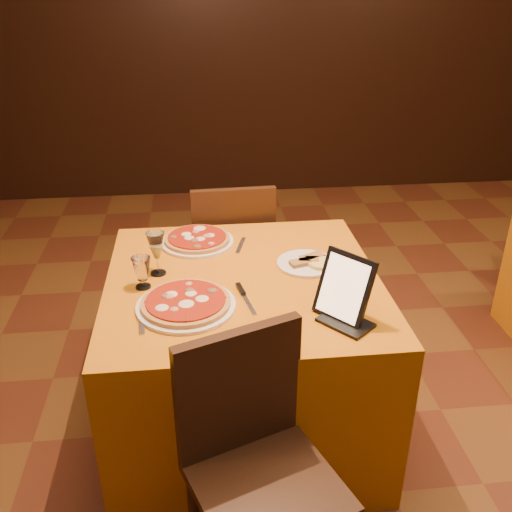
{
  "coord_description": "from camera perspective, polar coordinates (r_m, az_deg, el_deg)",
  "views": [
    {
      "loc": [
        -0.72,
        -1.53,
        1.87
      ],
      "look_at": [
        -0.5,
        0.45,
        0.86
      ],
      "focal_mm": 40.0,
      "sensor_mm": 36.0,
      "label": 1
    }
  ],
  "objects": [
    {
      "name": "wine_glass",
      "position": [
        2.33,
        -9.91,
        0.3
      ],
      "size": [
        0.1,
        0.1,
        0.19
      ],
      "primitive_type": null,
      "rotation": [
        0.0,
        0.0,
        0.4
      ],
      "color": "#CBD277",
      "rests_on": "main_table"
    },
    {
      "name": "pizza_near",
      "position": [
        2.12,
        -7.02,
        -4.79
      ],
      "size": [
        0.37,
        0.37,
        0.03
      ],
      "rotation": [
        0.0,
        0.0,
        -0.17
      ],
      "color": "white",
      "rests_on": "main_table"
    },
    {
      "name": "cutlet_dish",
      "position": [
        2.41,
        5.05,
        -0.64
      ],
      "size": [
        0.25,
        0.25,
        0.03
      ],
      "rotation": [
        0.0,
        0.0,
        -0.21
      ],
      "color": "white",
      "rests_on": "main_table"
    },
    {
      "name": "floor",
      "position": [
        2.53,
        13.6,
        -22.04
      ],
      "size": [
        6.0,
        7.0,
        0.01
      ],
      "primitive_type": "cube",
      "color": "#5E2D19",
      "rests_on": "ground"
    },
    {
      "name": "fork_near",
      "position": [
        2.07,
        -11.34,
        -6.37
      ],
      "size": [
        0.03,
        0.17,
        0.01
      ],
      "primitive_type": "cube",
      "rotation": [
        0.0,
        0.0,
        1.64
      ],
      "color": "#B9BAC1",
      "rests_on": "main_table"
    },
    {
      "name": "main_table",
      "position": [
        2.51,
        -1.2,
        -9.79
      ],
      "size": [
        1.1,
        1.1,
        0.75
      ],
      "primitive_type": "cube",
      "color": "#C9720C",
      "rests_on": "floor"
    },
    {
      "name": "fork_far",
      "position": [
        2.57,
        -1.54,
        1.07
      ],
      "size": [
        0.06,
        0.16,
        0.01
      ],
      "primitive_type": "cube",
      "rotation": [
        0.0,
        0.0,
        1.3
      ],
      "color": "#B3B4BA",
      "rests_on": "main_table"
    },
    {
      "name": "chair_main_near",
      "position": [
        1.88,
        1.1,
        -22.06
      ],
      "size": [
        0.47,
        0.47,
        0.91
      ],
      "primitive_type": null,
      "rotation": [
        0.0,
        0.0,
        0.36
      ],
      "color": "black",
      "rests_on": "floor"
    },
    {
      "name": "wall_back",
      "position": [
        5.11,
        2.03,
        21.57
      ],
      "size": [
        6.0,
        0.01,
        2.8
      ],
      "primitive_type": "cube",
      "color": "black",
      "rests_on": "floor"
    },
    {
      "name": "pizza_far",
      "position": [
        2.6,
        -5.9,
        1.58
      ],
      "size": [
        0.33,
        0.33,
        0.03
      ],
      "rotation": [
        0.0,
        0.0,
        -0.32
      ],
      "color": "white",
      "rests_on": "main_table"
    },
    {
      "name": "chair_main_far",
      "position": [
        3.15,
        -2.54,
        0.1
      ],
      "size": [
        0.42,
        0.42,
        0.91
      ],
      "primitive_type": null,
      "rotation": [
        0.0,
        0.0,
        3.18
      ],
      "color": "black",
      "rests_on": "floor"
    },
    {
      "name": "tablet",
      "position": [
        2.02,
        8.81,
        -3.12
      ],
      "size": [
        0.21,
        0.22,
        0.24
      ],
      "primitive_type": "cube",
      "rotation": [
        -0.35,
        0.0,
        -0.87
      ],
      "color": "black",
      "rests_on": "main_table"
    },
    {
      "name": "knife",
      "position": [
        2.15,
        -0.91,
        -4.54
      ],
      "size": [
        0.06,
        0.2,
        0.01
      ],
      "primitive_type": "cube",
      "rotation": [
        0.0,
        0.0,
        1.77
      ],
      "color": "silver",
      "rests_on": "main_table"
    },
    {
      "name": "water_glass",
      "position": [
        2.25,
        -11.34,
        -1.65
      ],
      "size": [
        0.07,
        0.07,
        0.13
      ],
      "primitive_type": null,
      "rotation": [
        0.0,
        0.0,
        0.32
      ],
      "color": "silver",
      "rests_on": "main_table"
    }
  ]
}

